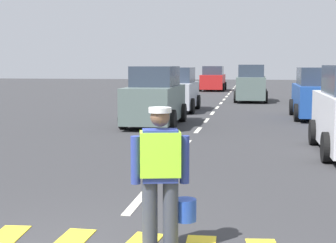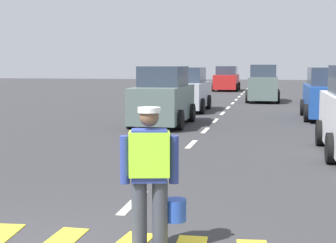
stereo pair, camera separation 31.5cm
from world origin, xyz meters
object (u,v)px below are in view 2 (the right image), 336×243
at_px(car_outgoing_far, 263,85).
at_px(car_parked_far, 327,95).
at_px(road_worker, 151,172).
at_px(car_oncoming_lead, 163,98).
at_px(car_oncoming_second, 186,91).
at_px(car_oncoming_third, 227,79).

distance_m(car_outgoing_far, car_parked_far, 9.53).
bearing_deg(road_worker, car_oncoming_lead, 101.26).
bearing_deg(car_outgoing_far, car_oncoming_lead, -104.85).
bearing_deg(car_outgoing_far, car_oncoming_second, -117.02).
bearing_deg(car_outgoing_far, car_oncoming_third, 104.67).
relative_size(road_worker, car_parked_far, 0.40).
relative_size(car_parked_far, car_oncoming_second, 1.05).
xyz_separation_m(car_outgoing_far, car_oncoming_lead, (-3.29, -12.43, -0.02)).
bearing_deg(car_oncoming_second, road_worker, -81.90).
bearing_deg(car_oncoming_second, car_outgoing_far, 62.98).
bearing_deg(car_outgoing_far, car_parked_far, -74.04).
bearing_deg(road_worker, car_outgoing_far, 87.97).
relative_size(car_oncoming_lead, car_oncoming_second, 1.06).
bearing_deg(car_parked_far, road_worker, -102.73).
bearing_deg(car_oncoming_lead, car_parked_far, 28.93).
relative_size(car_outgoing_far, car_oncoming_second, 1.05).
relative_size(car_outgoing_far, car_parked_far, 1.00).
distance_m(road_worker, car_oncoming_lead, 12.41).
height_order(car_outgoing_far, car_oncoming_lead, car_outgoing_far).
height_order(road_worker, car_oncoming_lead, car_oncoming_lead).
bearing_deg(road_worker, car_oncoming_third, 93.55).
relative_size(car_oncoming_lead, car_parked_far, 1.01).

